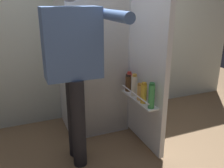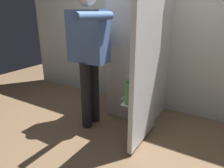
{
  "view_description": "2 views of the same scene",
  "coord_description": "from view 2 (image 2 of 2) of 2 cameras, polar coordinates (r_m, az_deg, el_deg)",
  "views": [
    {
      "loc": [
        -0.8,
        -1.99,
        1.42
      ],
      "look_at": [
        -0.01,
        -0.06,
        0.69
      ],
      "focal_mm": 39.48,
      "sensor_mm": 36.0,
      "label": 1
    },
    {
      "loc": [
        1.06,
        -1.91,
        1.34
      ],
      "look_at": [
        -0.05,
        -0.05,
        0.58
      ],
      "focal_mm": 32.93,
      "sensor_mm": 36.0,
      "label": 2
    }
  ],
  "objects": [
    {
      "name": "ground_plane",
      "position": [
        2.56,
        1.61,
        -12.15
      ],
      "size": [
        6.7,
        6.7,
        0.0
      ],
      "primitive_type": "plane",
      "color": "brown"
    },
    {
      "name": "person",
      "position": [
        2.34,
        -6.34,
        10.02
      ],
      "size": [
        0.54,
        0.77,
        1.6
      ],
      "color": "black",
      "rests_on": "ground_plane"
    },
    {
      "name": "kitchen_wall",
      "position": [
        2.97,
        10.49,
        17.45
      ],
      "size": [
        4.4,
        0.1,
        2.5
      ],
      "primitive_type": "cube",
      "color": "beige",
      "rests_on": "ground_plane"
    },
    {
      "name": "refrigerator",
      "position": [
        2.64,
        7.51,
        9.04
      ],
      "size": [
        0.7,
        1.21,
        1.74
      ],
      "color": "silver",
      "rests_on": "ground_plane"
    }
  ]
}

